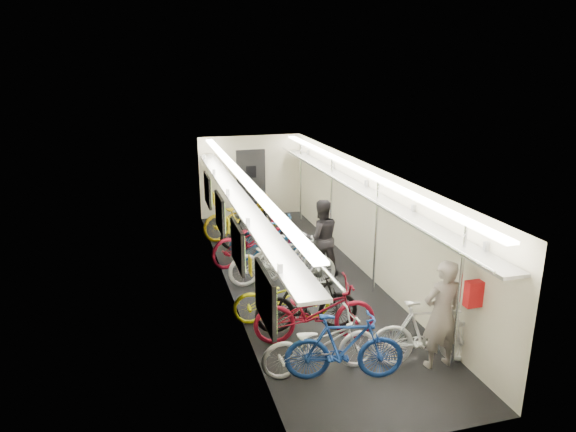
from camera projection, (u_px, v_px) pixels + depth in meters
train_car_shell at (274, 197)px, 10.96m from camera, size 10.00×10.00×10.00m
bicycle_0 at (320, 344)px, 7.47m from camera, size 1.78×0.63×0.93m
bicycle_1 at (344, 347)px, 7.30m from camera, size 1.78×0.87×1.03m
bicycle_2 at (315, 311)px, 8.33m from camera, size 2.09×0.96×1.06m
bicycle_3 at (307, 303)px, 8.63m from camera, size 1.81×0.72×1.06m
bicycle_4 at (282, 297)px, 9.01m from camera, size 1.79×0.75×0.92m
bicycle_5 at (292, 260)px, 10.49m from camera, size 1.83×1.19×1.07m
bicycle_6 at (275, 257)px, 10.66m from camera, size 2.12×1.00×1.07m
bicycle_7 at (271, 238)px, 11.67m from camera, size 1.99×1.22×1.16m
bicycle_8 at (253, 239)px, 11.67m from camera, size 2.25×1.41×1.12m
bicycle_9 at (252, 228)px, 12.67m from camera, size 1.70×0.67×0.99m
bicycle_10 at (241, 216)px, 13.40m from camera, size 2.31×1.35×1.15m
bicycle_11 at (427, 333)px, 7.67m from camera, size 1.82×0.77×1.06m
passenger_near at (442, 314)px, 7.54m from camera, size 0.65×0.45×1.71m
passenger_mid at (321, 238)px, 10.90m from camera, size 0.83×0.65×1.68m
backpack at (474, 294)px, 7.22m from camera, size 0.26×0.14×0.38m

